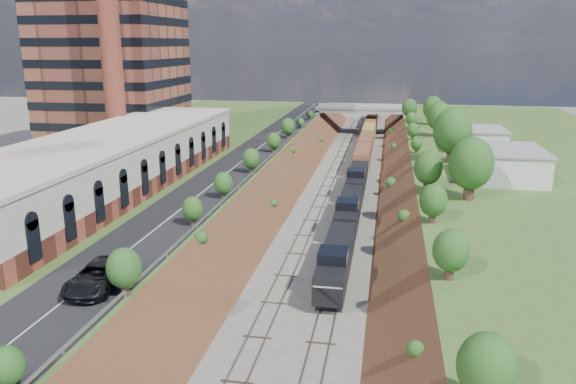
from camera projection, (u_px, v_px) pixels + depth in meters
name	position (u px, v px, depth m)	size (l,w,h in m)	color
platform_left	(148.00, 169.00, 95.71)	(44.00, 180.00, 5.00)	#405F27
platform_right	(560.00, 185.00, 84.41)	(44.00, 180.00, 5.00)	#405F27
embankment_left	(274.00, 188.00, 92.58)	(7.07, 180.00, 7.07)	brown
embankment_right	(410.00, 195.00, 88.82)	(7.07, 180.00, 7.07)	brown
rail_left_track	(325.00, 190.00, 91.12)	(1.58, 180.00, 0.18)	gray
rail_right_track	(357.00, 192.00, 90.23)	(1.58, 180.00, 0.18)	gray
road	(247.00, 158.00, 92.06)	(8.00, 180.00, 0.10)	black
guardrail	(271.00, 156.00, 91.04)	(0.10, 171.00, 0.70)	#99999E
commercial_building	(111.00, 161.00, 72.39)	(14.30, 62.30, 7.00)	brown
smokestack	(109.00, 31.00, 86.65)	(3.20, 3.20, 40.00)	brown
overpass	(362.00, 115.00, 148.42)	(24.50, 8.30, 7.40)	gray
white_building_near	(507.00, 165.00, 77.27)	(9.00, 12.00, 4.00)	silver
white_building_far	(480.00, 140.00, 98.33)	(8.00, 10.00, 3.60)	silver
tree_right_large	(471.00, 164.00, 66.36)	(5.25, 5.25, 7.61)	#473323
tree_left_crest	(180.00, 220.00, 52.87)	(2.45, 2.45, 3.55)	#473323
freight_train	(366.00, 145.00, 118.76)	(2.77, 141.91, 4.55)	black
suv	(98.00, 276.00, 42.64)	(3.23, 7.01, 1.95)	black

